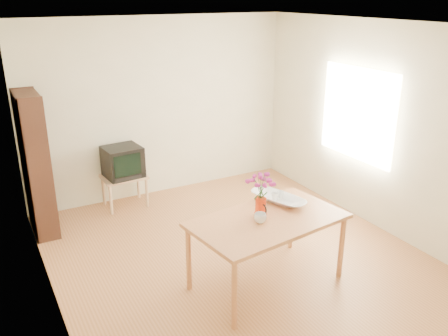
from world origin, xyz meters
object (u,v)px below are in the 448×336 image
bowl (279,184)px  television (122,161)px  pitcher (260,208)px  table (268,225)px  mug (260,218)px

bowl → television: bearing=114.3°
television → pitcher: bearing=-79.7°
pitcher → bowl: bowl is taller
table → bowl: size_ratio=3.83×
table → mug: 0.17m
pitcher → mug: pitcher is taller
mug → bowl: 0.57m
mug → bowl: bowl is taller
mug → television: (-0.60, 2.62, -0.12)m
pitcher → television: size_ratio=0.39×
pitcher → mug: 0.17m
mug → television: 2.69m
table → pitcher: (-0.03, 0.10, 0.16)m
television → mug: bearing=-82.2°
pitcher → television: 2.59m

